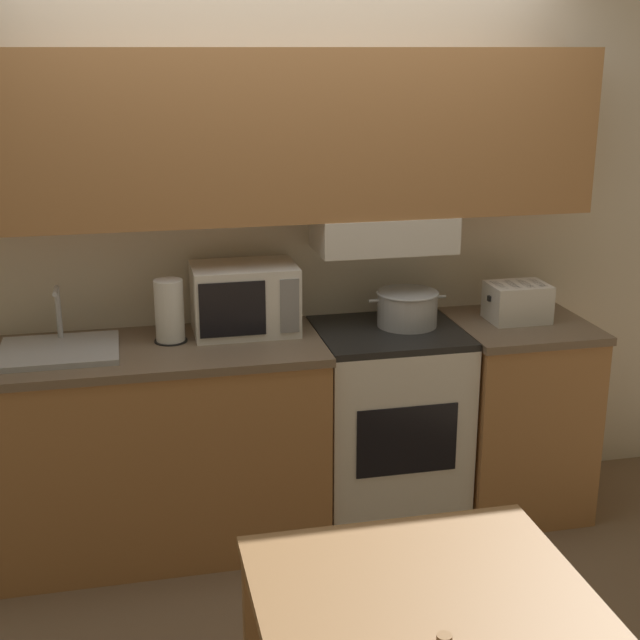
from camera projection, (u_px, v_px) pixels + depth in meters
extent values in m
plane|color=#7F664C|center=(286.00, 495.00, 4.43)|extent=(16.00, 16.00, 0.00)
cube|color=silver|center=(282.00, 243.00, 4.08)|extent=(5.10, 0.05, 2.55)
cube|color=#B27A47|center=(288.00, 135.00, 3.76)|extent=(2.70, 0.32, 0.71)
cube|color=white|center=(383.00, 232.00, 3.98)|extent=(0.61, 0.34, 0.16)
cube|color=#B27A47|center=(156.00, 451.00, 3.88)|extent=(1.44, 0.61, 0.89)
cube|color=#75604C|center=(150.00, 351.00, 3.75)|extent=(1.46, 0.63, 0.04)
cube|color=#B27A47|center=(515.00, 418.00, 4.24)|extent=(0.58, 0.61, 0.89)
cube|color=#75604C|center=(521.00, 325.00, 4.10)|extent=(0.60, 0.63, 0.04)
cube|color=white|center=(387.00, 428.00, 4.12)|extent=(0.64, 0.58, 0.89)
cube|color=black|center=(389.00, 333.00, 3.98)|extent=(0.64, 0.58, 0.03)
cube|color=black|center=(407.00, 441.00, 3.82)|extent=(0.45, 0.01, 0.31)
cylinder|color=black|center=(365.00, 341.00, 3.84)|extent=(0.09, 0.09, 0.01)
cylinder|color=black|center=(429.00, 336.00, 3.90)|extent=(0.09, 0.09, 0.01)
cylinder|color=black|center=(352.00, 325.00, 4.06)|extent=(0.09, 0.09, 0.01)
cylinder|color=black|center=(412.00, 321.00, 4.12)|extent=(0.09, 0.09, 0.01)
cylinder|color=#B7BABF|center=(407.00, 309.00, 4.01)|extent=(0.27, 0.27, 0.16)
torus|color=#B7BABF|center=(408.00, 293.00, 3.99)|extent=(0.28, 0.28, 0.01)
cylinder|color=#B7BABF|center=(374.00, 301.00, 3.97)|extent=(0.05, 0.01, 0.01)
cylinder|color=#B7BABF|center=(440.00, 297.00, 4.03)|extent=(0.05, 0.01, 0.01)
cube|color=white|center=(244.00, 299.00, 3.91)|extent=(0.45, 0.31, 0.30)
cube|color=black|center=(233.00, 310.00, 3.74)|extent=(0.28, 0.01, 0.24)
cube|color=gray|center=(290.00, 306.00, 3.80)|extent=(0.08, 0.01, 0.24)
cube|color=white|center=(517.00, 302.00, 4.09)|extent=(0.27, 0.21, 0.17)
cube|color=black|center=(489.00, 299.00, 4.05)|extent=(0.01, 0.02, 0.02)
cube|color=black|center=(499.00, 286.00, 4.05)|extent=(0.04, 0.15, 0.01)
cube|color=black|center=(512.00, 285.00, 4.06)|extent=(0.04, 0.15, 0.01)
cube|color=black|center=(525.00, 284.00, 4.07)|extent=(0.04, 0.15, 0.01)
cube|color=black|center=(538.00, 284.00, 4.08)|extent=(0.04, 0.15, 0.01)
cube|color=#B7BABF|center=(59.00, 351.00, 3.66)|extent=(0.48, 0.40, 0.02)
cube|color=#4C4F54|center=(59.00, 352.00, 3.64)|extent=(0.41, 0.30, 0.01)
cylinder|color=#B7BABF|center=(59.00, 312.00, 3.77)|extent=(0.02, 0.02, 0.22)
cylinder|color=#B7BABF|center=(55.00, 291.00, 3.68)|extent=(0.02, 0.12, 0.02)
cylinder|color=black|center=(171.00, 341.00, 3.82)|extent=(0.14, 0.14, 0.01)
cylinder|color=white|center=(169.00, 310.00, 3.78)|extent=(0.12, 0.12, 0.27)
cube|color=#9E7042|center=(421.00, 594.00, 2.42)|extent=(0.91, 0.75, 0.04)
cube|color=#9E7042|center=(504.00, 615.00, 2.93)|extent=(0.06, 0.06, 0.69)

